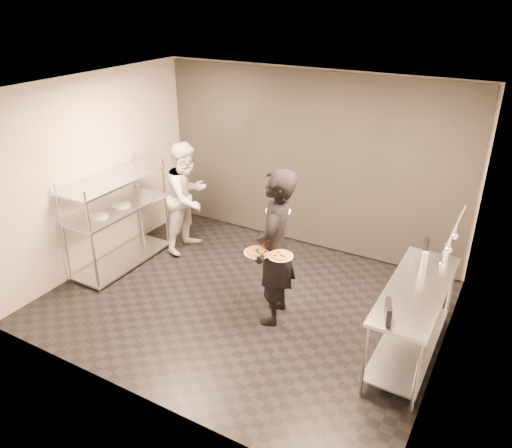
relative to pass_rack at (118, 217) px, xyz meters
The scene contains 13 objects.
room_shell 2.53m from the pass_rack, 28.77° to the left, with size 5.00×4.00×2.80m.
pass_rack is the anchor object (origin of this frame).
prep_counter 4.33m from the pass_rack, ahead, with size 0.60×1.80×0.92m.
utensil_rail 4.64m from the pass_rack, ahead, with size 0.07×1.20×0.31m.
waiter 2.67m from the pass_rack, ahead, with size 0.73×0.48×2.00m, color black.
chef 1.10m from the pass_rack, 56.91° to the left, with size 0.85×0.66×1.75m, color silver.
pizza_plate_near 2.57m from the pass_rack, ahead, with size 0.32×0.32×0.05m.
pizza_plate_far 2.85m from the pass_rack, ahead, with size 0.30×0.30×0.05m.
salad_plate 2.63m from the pass_rack, ahead, with size 0.31×0.31×0.07m.
pos_monitor 4.28m from the pass_rack, ahead, with size 0.05×0.25×0.18m, color black.
bottle_green 4.33m from the pass_rack, ahead, with size 0.07×0.07×0.26m, color #909C8F.
bottle_clear 4.55m from the pass_rack, ahead, with size 0.06×0.06×0.20m, color #909C8F.
bottle_dark 4.32m from the pass_rack, 10.73° to the left, with size 0.07×0.07×0.22m, color black.
Camera 1 is at (2.90, -4.80, 3.84)m, focal length 35.00 mm.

